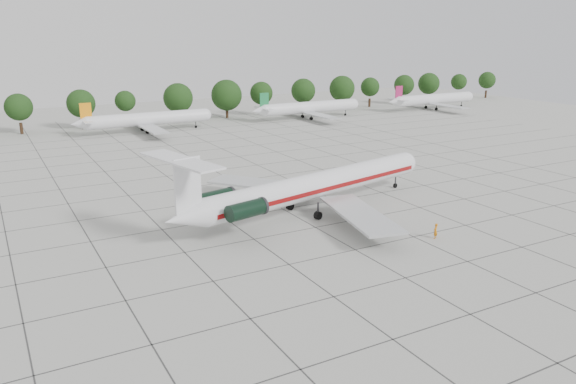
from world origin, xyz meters
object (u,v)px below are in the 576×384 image
bg_airliner_c (148,119)px  bg_airliner_d (310,108)px  main_airliner (307,187)px  bg_airliner_e (434,99)px  ground_crew (435,231)px

bg_airliner_c → bg_airliner_d: 42.70m
main_airliner → bg_airliner_c: 68.66m
bg_airliner_c → bg_airliner_e: same height
ground_crew → bg_airliner_e: (75.07, 81.01, 2.04)m
bg_airliner_d → bg_airliner_e: size_ratio=1.00×
bg_airliner_c → bg_airliner_d: size_ratio=1.00×
bg_airliner_d → bg_airliner_e: (41.49, -1.77, 0.00)m
bg_airliner_c → bg_airliner_d: (42.70, -0.42, 0.00)m
ground_crew → bg_airliner_d: (33.58, 82.78, 2.04)m
bg_airliner_c → bg_airliner_d: bearing=-0.6°
bg_airliner_e → bg_airliner_c: bearing=178.5°
bg_airliner_e → main_airliner: bearing=-141.3°
ground_crew → bg_airliner_d: 89.35m
ground_crew → bg_airliner_e: 110.46m
main_airliner → bg_airliner_c: main_airliner is taller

